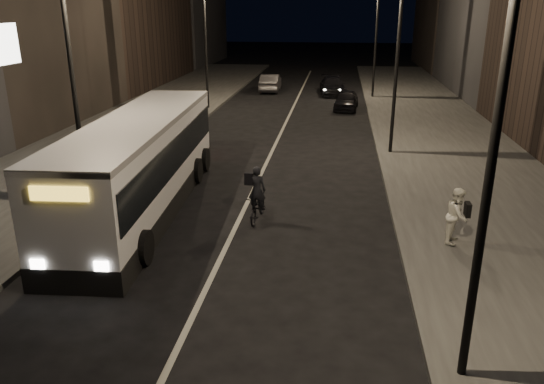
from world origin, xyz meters
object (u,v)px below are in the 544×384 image
(car_near, at_px, (346,100))
(city_bus, at_px, (141,161))
(streetlight_right_far, at_px, (373,24))
(car_far, at_px, (333,86))
(streetlight_right_mid, at_px, (393,37))
(cyclist_on_bicycle, at_px, (258,202))
(car_mid, at_px, (270,83))
(streetlight_right_near, at_px, (483,95))
(streetlight_left_near, at_px, (77,49))
(pedestrian_woman, at_px, (457,216))
(streetlight_left_far, at_px, (209,27))

(car_near, bearing_deg, city_bus, -105.49)
(streetlight_right_far, distance_m, car_far, 5.66)
(streetlight_right_mid, bearing_deg, city_bus, -137.19)
(cyclist_on_bicycle, xyz_separation_m, car_far, (1.96, 26.29, 0.03))
(car_near, xyz_separation_m, car_mid, (-6.07, 7.23, 0.06))
(streetlight_right_near, height_order, streetlight_right_mid, same)
(streetlight_left_near, relative_size, pedestrian_woman, 4.92)
(streetlight_right_mid, distance_m, streetlight_left_near, 13.33)
(streetlight_left_near, bearing_deg, city_bus, -4.11)
(streetlight_right_mid, xyz_separation_m, car_mid, (-7.80, 18.51, -4.67))
(streetlight_left_far, bearing_deg, cyclist_on_bicycle, -72.38)
(streetlight_right_mid, distance_m, streetlight_left_far, 14.62)
(streetlight_right_near, xyz_separation_m, car_near, (-1.73, 27.29, -4.72))
(streetlight_right_near, height_order, city_bus, streetlight_right_near)
(car_near, height_order, car_far, car_far)
(car_near, distance_m, car_mid, 9.44)
(streetlight_left_far, distance_m, city_bus, 18.59)
(streetlight_left_far, xyz_separation_m, car_far, (7.91, 7.55, -4.70))
(streetlight_right_far, height_order, streetlight_left_near, same)
(streetlight_right_far, height_order, pedestrian_woman, streetlight_right_far)
(cyclist_on_bicycle, bearing_deg, car_mid, 102.35)
(city_bus, bearing_deg, car_mid, 84.70)
(cyclist_on_bicycle, bearing_deg, city_bus, 177.54)
(streetlight_left_far, bearing_deg, car_far, 43.69)
(car_near, height_order, car_mid, car_mid)
(car_near, bearing_deg, streetlight_left_far, -167.35)
(streetlight_left_near, height_order, car_far, streetlight_left_near)
(cyclist_on_bicycle, relative_size, car_mid, 0.45)
(car_far, bearing_deg, streetlight_right_far, -34.79)
(streetlight_left_far, height_order, car_far, streetlight_left_far)
(streetlight_left_far, relative_size, car_mid, 1.92)
(streetlight_right_near, bearing_deg, pedestrian_woman, 77.97)
(streetlight_right_near, relative_size, streetlight_left_far, 1.00)
(streetlight_left_near, xyz_separation_m, pedestrian_woman, (11.94, -2.00, -4.38))
(streetlight_right_near, distance_m, city_bus, 12.34)
(cyclist_on_bicycle, bearing_deg, car_near, 87.40)
(pedestrian_woman, bearing_deg, car_far, 28.67)
(streetlight_right_far, xyz_separation_m, car_far, (-2.76, 1.55, -4.70))
(streetlight_right_mid, bearing_deg, car_near, 98.72)
(car_near, xyz_separation_m, car_far, (-1.02, 6.27, 0.03))
(streetlight_left_near, distance_m, cyclist_on_bicycle, 7.64)
(pedestrian_woman, height_order, car_mid, pedestrian_woman)
(streetlight_right_near, distance_m, pedestrian_woman, 7.54)
(cyclist_on_bicycle, bearing_deg, car_far, 91.62)
(streetlight_left_near, bearing_deg, streetlight_right_far, 66.04)
(streetlight_right_mid, xyz_separation_m, cyclist_on_bicycle, (-4.71, -8.73, -4.73))
(streetlight_left_near, relative_size, cyclist_on_bicycle, 4.27)
(streetlight_right_mid, height_order, pedestrian_woman, streetlight_right_mid)
(streetlight_right_far, xyz_separation_m, pedestrian_woman, (1.28, -26.00, -4.38))
(streetlight_right_near, height_order, cyclist_on_bicycle, streetlight_right_near)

